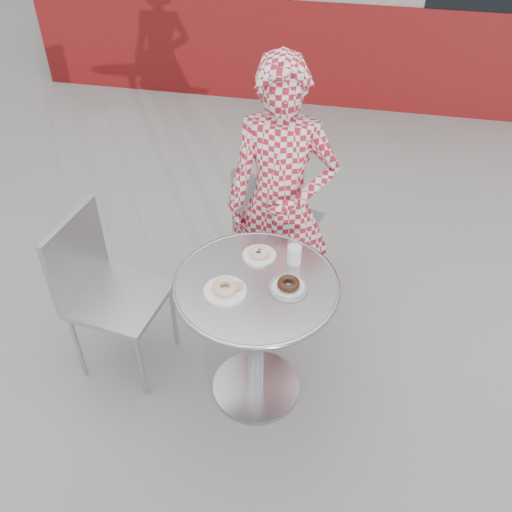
% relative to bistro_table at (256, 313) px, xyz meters
% --- Properties ---
extents(ground, '(60.00, 60.00, 0.00)m').
position_rel_bistro_table_xyz_m(ground, '(0.01, -0.01, -0.60)').
color(ground, gray).
rests_on(ground, ground).
extents(bistro_table, '(0.79, 0.79, 0.80)m').
position_rel_bistro_table_xyz_m(bistro_table, '(0.00, 0.00, 0.00)').
color(bistro_table, '#BABABF').
rests_on(bistro_table, ground).
extents(chair_far, '(0.53, 0.53, 0.90)m').
position_rel_bistro_table_xyz_m(chair_far, '(-0.04, 0.90, -0.32)').
color(chair_far, '#9FA2A6').
rests_on(chair_far, ground).
extents(chair_left, '(0.52, 0.51, 0.95)m').
position_rel_bistro_table_xyz_m(chair_left, '(-0.76, 0.07, -0.31)').
color(chair_left, '#9FA2A6').
rests_on(chair_left, ground).
extents(seated_person, '(0.60, 0.40, 1.63)m').
position_rel_bistro_table_xyz_m(seated_person, '(0.01, 0.62, 0.22)').
color(seated_person, maroon).
rests_on(seated_person, ground).
extents(plate_far, '(0.16, 0.16, 0.04)m').
position_rel_bistro_table_xyz_m(plate_far, '(-0.02, 0.19, 0.21)').
color(plate_far, white).
rests_on(plate_far, bistro_table).
extents(plate_near, '(0.20, 0.20, 0.05)m').
position_rel_bistro_table_xyz_m(plate_near, '(-0.12, -0.08, 0.21)').
color(plate_near, white).
rests_on(plate_near, bistro_table).
extents(plate_checker, '(0.18, 0.18, 0.05)m').
position_rel_bistro_table_xyz_m(plate_checker, '(0.15, -0.00, 0.21)').
color(plate_checker, white).
rests_on(plate_checker, bistro_table).
extents(milk_cup, '(0.07, 0.07, 0.12)m').
position_rel_bistro_table_xyz_m(milk_cup, '(0.15, 0.18, 0.25)').
color(milk_cup, white).
rests_on(milk_cup, bistro_table).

